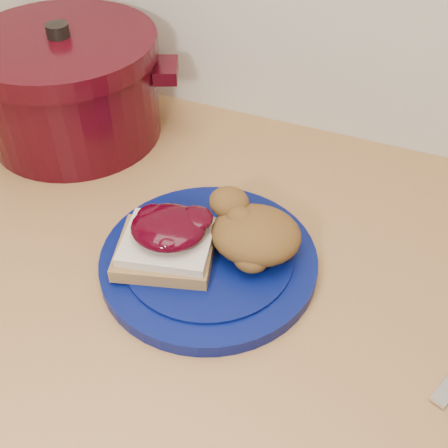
% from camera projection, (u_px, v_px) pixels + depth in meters
% --- Properties ---
extents(plate, '(0.27, 0.27, 0.02)m').
position_uv_depth(plate, '(209.00, 261.00, 0.62)').
color(plate, '#050E4C').
rests_on(plate, wood_countertop).
extents(sandwich, '(0.12, 0.11, 0.05)m').
position_uv_depth(sandwich, '(167.00, 240.00, 0.59)').
color(sandwich, olive).
rests_on(sandwich, plate).
extents(stuffing_mound, '(0.11, 0.10, 0.05)m').
position_uv_depth(stuffing_mound, '(256.00, 235.00, 0.60)').
color(stuffing_mound, brown).
rests_on(stuffing_mound, plate).
extents(dutch_oven, '(0.33, 0.33, 0.16)m').
position_uv_depth(dutch_oven, '(69.00, 86.00, 0.76)').
color(dutch_oven, '#36050C').
rests_on(dutch_oven, wood_countertop).
extents(pepper_grinder, '(0.05, 0.05, 0.12)m').
position_uv_depth(pepper_grinder, '(50.00, 65.00, 0.83)').
color(pepper_grinder, black).
rests_on(pepper_grinder, wood_countertop).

